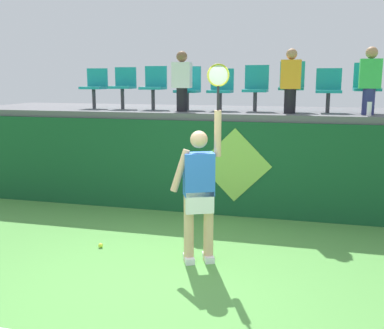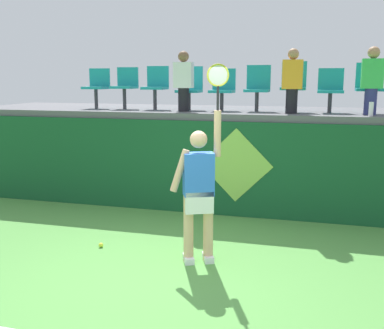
{
  "view_description": "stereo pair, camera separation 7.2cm",
  "coord_description": "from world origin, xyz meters",
  "px_view_note": "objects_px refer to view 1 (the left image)",
  "views": [
    {
      "loc": [
        1.68,
        -4.81,
        2.37
      ],
      "look_at": [
        0.16,
        1.03,
        1.23
      ],
      "focal_mm": 43.14,
      "sensor_mm": 36.0,
      "label": 1
    },
    {
      "loc": [
        1.75,
        -4.79,
        2.37
      ],
      "look_at": [
        0.16,
        1.03,
        1.23
      ],
      "focal_mm": 43.14,
      "sensor_mm": 36.0,
      "label": 2
    }
  ],
  "objects_px": {
    "stadium_chair_3": "(188,87)",
    "stadium_chair_5": "(256,86)",
    "spectator_1": "(370,80)",
    "stadium_chair_1": "(124,85)",
    "stadium_chair_7": "(329,88)",
    "tennis_player": "(199,189)",
    "water_bottle": "(369,109)",
    "spectator_2": "(291,80)",
    "stadium_chair_0": "(95,85)",
    "stadium_chair_2": "(154,85)",
    "stadium_chair_6": "(292,84)",
    "spectator_0": "(182,80)",
    "stadium_chair_8": "(367,85)",
    "tennis_ball": "(101,245)",
    "stadium_chair_4": "(221,88)"
  },
  "relations": [
    {
      "from": "stadium_chair_1",
      "to": "stadium_chair_5",
      "type": "height_order",
      "value": "stadium_chair_5"
    },
    {
      "from": "stadium_chair_6",
      "to": "spectator_1",
      "type": "xyz_separation_m",
      "value": [
        1.28,
        -0.41,
        0.08
      ]
    },
    {
      "from": "spectator_1",
      "to": "tennis_ball",
      "type": "bearing_deg",
      "value": -145.82
    },
    {
      "from": "stadium_chair_1",
      "to": "stadium_chair_4",
      "type": "height_order",
      "value": "stadium_chair_1"
    },
    {
      "from": "spectator_2",
      "to": "stadium_chair_6",
      "type": "bearing_deg",
      "value": 90.0
    },
    {
      "from": "tennis_player",
      "to": "stadium_chair_8",
      "type": "relative_size",
      "value": 2.93
    },
    {
      "from": "stadium_chair_4",
      "to": "spectator_2",
      "type": "height_order",
      "value": "spectator_2"
    },
    {
      "from": "stadium_chair_7",
      "to": "tennis_ball",
      "type": "bearing_deg",
      "value": -136.44
    },
    {
      "from": "spectator_1",
      "to": "spectator_2",
      "type": "relative_size",
      "value": 1.01
    },
    {
      "from": "stadium_chair_1",
      "to": "stadium_chair_7",
      "type": "bearing_deg",
      "value": 0.04
    },
    {
      "from": "tennis_player",
      "to": "tennis_ball",
      "type": "relative_size",
      "value": 38.52
    },
    {
      "from": "water_bottle",
      "to": "stadium_chair_2",
      "type": "xyz_separation_m",
      "value": [
        -3.88,
        0.69,
        0.36
      ]
    },
    {
      "from": "stadium_chair_7",
      "to": "spectator_1",
      "type": "distance_m",
      "value": 0.77
    },
    {
      "from": "tennis_ball",
      "to": "stadium_chair_5",
      "type": "distance_m",
      "value": 4.07
    },
    {
      "from": "stadium_chair_0",
      "to": "stadium_chair_5",
      "type": "bearing_deg",
      "value": 0.17
    },
    {
      "from": "tennis_player",
      "to": "stadium_chair_7",
      "type": "height_order",
      "value": "tennis_player"
    },
    {
      "from": "stadium_chair_1",
      "to": "spectator_0",
      "type": "relative_size",
      "value": 0.75
    },
    {
      "from": "stadium_chair_0",
      "to": "stadium_chair_6",
      "type": "relative_size",
      "value": 0.88
    },
    {
      "from": "tennis_ball",
      "to": "stadium_chair_0",
      "type": "xyz_separation_m",
      "value": [
        -1.44,
        2.92,
        2.19
      ]
    },
    {
      "from": "stadium_chair_5",
      "to": "stadium_chair_6",
      "type": "height_order",
      "value": "stadium_chair_6"
    },
    {
      "from": "stadium_chair_0",
      "to": "spectator_0",
      "type": "distance_m",
      "value": 1.99
    },
    {
      "from": "spectator_1",
      "to": "stadium_chair_1",
      "type": "bearing_deg",
      "value": 174.92
    },
    {
      "from": "stadium_chair_2",
      "to": "stadium_chair_5",
      "type": "xyz_separation_m",
      "value": [
        1.97,
        0.0,
        -0.02
      ]
    },
    {
      "from": "stadium_chair_8",
      "to": "spectator_0",
      "type": "height_order",
      "value": "spectator_0"
    },
    {
      "from": "stadium_chair_7",
      "to": "stadium_chair_0",
      "type": "bearing_deg",
      "value": -179.96
    },
    {
      "from": "stadium_chair_2",
      "to": "spectator_1",
      "type": "bearing_deg",
      "value": -5.96
    },
    {
      "from": "stadium_chair_2",
      "to": "stadium_chair_7",
      "type": "height_order",
      "value": "stadium_chair_2"
    },
    {
      "from": "stadium_chair_0",
      "to": "stadium_chair_2",
      "type": "distance_m",
      "value": 1.25
    },
    {
      "from": "water_bottle",
      "to": "stadium_chair_1",
      "type": "relative_size",
      "value": 0.28
    },
    {
      "from": "stadium_chair_2",
      "to": "stadium_chair_5",
      "type": "bearing_deg",
      "value": 0.14
    },
    {
      "from": "stadium_chair_6",
      "to": "spectator_2",
      "type": "relative_size",
      "value": 0.82
    },
    {
      "from": "tennis_ball",
      "to": "stadium_chair_1",
      "type": "bearing_deg",
      "value": 105.68
    },
    {
      "from": "tennis_player",
      "to": "stadium_chair_4",
      "type": "distance_m",
      "value": 3.29
    },
    {
      "from": "stadium_chair_2",
      "to": "spectator_1",
      "type": "height_order",
      "value": "spectator_1"
    },
    {
      "from": "stadium_chair_3",
      "to": "stadium_chair_5",
      "type": "bearing_deg",
      "value": -0.04
    },
    {
      "from": "water_bottle",
      "to": "stadium_chair_8",
      "type": "xyz_separation_m",
      "value": [
        0.01,
        0.69,
        0.37
      ]
    },
    {
      "from": "stadium_chair_7",
      "to": "tennis_player",
      "type": "bearing_deg",
      "value": -117.91
    },
    {
      "from": "water_bottle",
      "to": "stadium_chair_8",
      "type": "height_order",
      "value": "stadium_chair_8"
    },
    {
      "from": "stadium_chair_5",
      "to": "spectator_2",
      "type": "xyz_separation_m",
      "value": [
        0.64,
        -0.41,
        0.11
      ]
    },
    {
      "from": "water_bottle",
      "to": "spectator_2",
      "type": "distance_m",
      "value": 1.37
    },
    {
      "from": "stadium_chair_3",
      "to": "stadium_chair_6",
      "type": "relative_size",
      "value": 0.91
    },
    {
      "from": "tennis_ball",
      "to": "stadium_chair_1",
      "type": "xyz_separation_m",
      "value": [
        -0.82,
        2.92,
        2.2
      ]
    },
    {
      "from": "stadium_chair_5",
      "to": "spectator_1",
      "type": "height_order",
      "value": "spectator_1"
    },
    {
      "from": "stadium_chair_2",
      "to": "stadium_chair_7",
      "type": "relative_size",
      "value": 1.07
    },
    {
      "from": "spectator_0",
      "to": "spectator_1",
      "type": "bearing_deg",
      "value": 0.48
    },
    {
      "from": "tennis_player",
      "to": "water_bottle",
      "type": "xyz_separation_m",
      "value": [
        2.24,
        2.36,
        0.9
      ]
    },
    {
      "from": "water_bottle",
      "to": "stadium_chair_3",
      "type": "relative_size",
      "value": 0.28
    },
    {
      "from": "tennis_player",
      "to": "stadium_chair_0",
      "type": "relative_size",
      "value": 3.2
    },
    {
      "from": "water_bottle",
      "to": "spectator_0",
      "type": "distance_m",
      "value": 3.24
    },
    {
      "from": "tennis_player",
      "to": "stadium_chair_2",
      "type": "relative_size",
      "value": 3.05
    }
  ]
}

